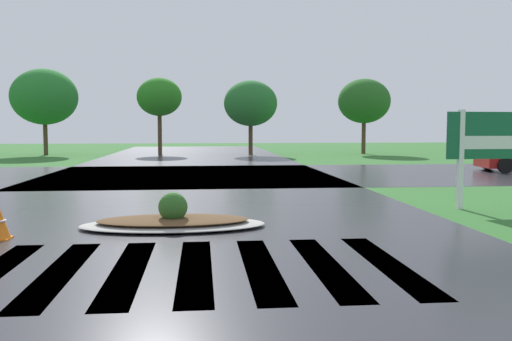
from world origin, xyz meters
The scene contains 6 objects.
asphalt_roadway centered at (0.00, 10.00, 0.00)m, with size 11.29×80.00×0.01m, color #2B2B30.
asphalt_cross_road centered at (0.00, 19.45, 0.00)m, with size 90.00×10.16×0.01m, color #2B2B30.
crosswalk_stripes centered at (0.00, 4.89, 0.00)m, with size 6.75×3.52×0.01m.
estate_billboard centered at (7.80, 9.90, 1.61)m, with size 3.14×0.32×2.33m.
median_island centered at (-0.01, 8.01, 0.13)m, with size 3.54×1.68×0.68m.
background_treeline centered at (-4.16, 35.12, 3.71)m, with size 33.96×5.01×5.70m.
Camera 1 is at (0.54, -2.62, 1.95)m, focal length 38.98 mm.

